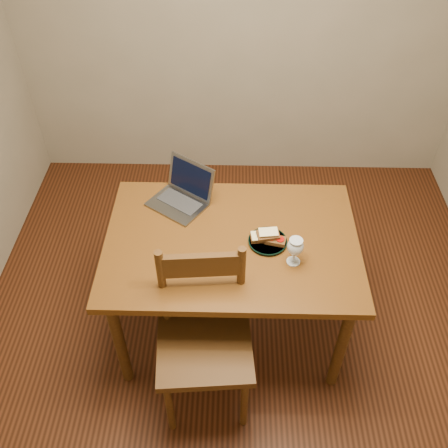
{
  "coord_description": "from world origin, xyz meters",
  "views": [
    {
      "loc": [
        -0.05,
        -1.74,
        2.58
      ],
      "look_at": [
        -0.09,
        0.08,
        0.8
      ],
      "focal_mm": 40.0,
      "sensor_mm": 36.0,
      "label": 1
    }
  ],
  "objects_px": {
    "plate": "(268,242)",
    "laptop": "(183,192)",
    "milk_glass": "(295,251)",
    "chair": "(204,335)",
    "table": "(231,251)"
  },
  "relations": [
    {
      "from": "plate",
      "to": "milk_glass",
      "type": "relative_size",
      "value": 1.27
    },
    {
      "from": "plate",
      "to": "laptop",
      "type": "relative_size",
      "value": 0.5
    },
    {
      "from": "milk_glass",
      "to": "laptop",
      "type": "relative_size",
      "value": 0.39
    },
    {
      "from": "plate",
      "to": "laptop",
      "type": "xyz_separation_m",
      "value": [
        -0.45,
        0.32,
        0.05
      ]
    },
    {
      "from": "chair",
      "to": "laptop",
      "type": "relative_size",
      "value": 1.24
    },
    {
      "from": "chair",
      "to": "milk_glass",
      "type": "height_order",
      "value": "chair"
    },
    {
      "from": "laptop",
      "to": "milk_glass",
      "type": "bearing_deg",
      "value": -3.23
    },
    {
      "from": "plate",
      "to": "laptop",
      "type": "height_order",
      "value": "laptop"
    },
    {
      "from": "table",
      "to": "plate",
      "type": "xyz_separation_m",
      "value": [
        0.18,
        -0.02,
        0.09
      ]
    },
    {
      "from": "chair",
      "to": "milk_glass",
      "type": "xyz_separation_m",
      "value": [
        0.43,
        0.29,
        0.29
      ]
    },
    {
      "from": "milk_glass",
      "to": "plate",
      "type": "bearing_deg",
      "value": 133.77
    },
    {
      "from": "chair",
      "to": "plate",
      "type": "distance_m",
      "value": 0.56
    },
    {
      "from": "chair",
      "to": "plate",
      "type": "bearing_deg",
      "value": 48.88
    },
    {
      "from": "plate",
      "to": "table",
      "type": "bearing_deg",
      "value": 175.1
    },
    {
      "from": "chair",
      "to": "laptop",
      "type": "bearing_deg",
      "value": 96.34
    }
  ]
}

